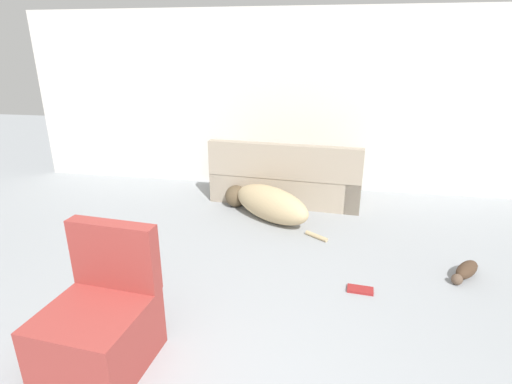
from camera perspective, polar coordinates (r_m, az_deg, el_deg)
The scene contains 6 objects.
wall_back at distance 6.09m, azimuth 3.05°, elevation 12.73°, with size 7.81×0.06×2.60m.
couch at distance 5.67m, azimuth 4.36°, elevation 1.55°, with size 2.12×0.94×0.88m.
dog at distance 5.06m, azimuth 1.56°, elevation -1.59°, with size 1.47×1.11×0.44m.
cat at distance 4.35m, azimuth 27.76°, elevation -9.94°, with size 0.37×0.45×0.15m.
book_red at distance 3.83m, azimuth 14.67°, elevation -13.35°, with size 0.24×0.14×0.02m.
side_chair at distance 3.04m, azimuth -21.31°, elevation -17.15°, with size 0.70×0.74×0.95m.
Camera 1 is at (0.75, -1.41, 2.08)m, focal length 28.00 mm.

